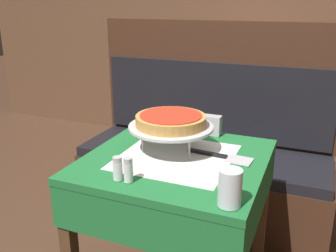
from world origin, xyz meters
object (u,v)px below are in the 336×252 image
Objects in this scene: salt_shaker at (118,169)px; napkin_holder at (210,125)px; dining_table_rear at (243,93)px; deep_dish_pizza at (171,120)px; pizza_server at (221,156)px; dining_table_front at (176,183)px; condiment_caddy at (253,74)px; pepper_shaker at (128,170)px; booth_bench at (204,164)px; water_glass_near at (230,188)px; pizza_pan_stand at (171,128)px.

napkin_holder is at bearing 73.99° from salt_shaker.
dining_table_rear is 2.57× the size of deep_dish_pizza.
napkin_holder is (-0.12, 0.24, 0.04)m from pizza_server.
dining_table_front is at bearing -88.00° from dining_table_rear.
pizza_server is (0.21, 0.01, -0.13)m from deep_dish_pizza.
pizza_server is 2.66× the size of napkin_holder.
napkin_holder is at bearing -88.23° from condiment_caddy.
dining_table_rear is 2.77× the size of pizza_server.
pepper_shaker is at bearing -92.45° from condiment_caddy.
booth_bench is at bearing 95.80° from deep_dish_pizza.
pizza_server is at bearing -84.13° from condiment_caddy.
condiment_caddy reaches higher than dining_table_front.
dining_table_rear is 6.26× the size of water_glass_near.
pizza_server is at bearing 108.23° from water_glass_near.
deep_dish_pizza is at bearing -91.88° from condiment_caddy.
dining_table_front is at bearing -99.24° from napkin_holder.
pepper_shaker reaches higher than salt_shaker.
pepper_shaker reaches higher than dining_table_front.
dining_table_front is at bearing 66.76° from salt_shaker.
dining_table_front is at bearing -48.64° from pizza_pan_stand.
deep_dish_pizza is 2.43× the size of water_glass_near.
water_glass_near reaches higher than salt_shaker.
booth_bench reaches higher than condiment_caddy.
salt_shaker is at bearing -102.64° from deep_dish_pizza.
salt_shaker is (-0.07, -0.31, -0.09)m from deep_dish_pizza.
booth_bench is 0.90m from pizza_server.
condiment_caddy reaches higher than water_glass_near.
pizza_server is (0.29, -0.75, 0.40)m from booth_bench.
deep_dish_pizza is at bearing 131.36° from dining_table_front.
pizza_server reaches higher than dining_table_rear.
dining_table_rear is at bearing 85.25° from booth_bench.
pepper_shaker is at bearing -95.29° from pizza_pan_stand.
deep_dish_pizza is 1.58m from condiment_caddy.
pizza_pan_stand reaches higher than pepper_shaker.
pizza_pan_stand is 1.30× the size of pizza_server.
dining_table_rear is 2.13× the size of pizza_pan_stand.
salt_shaker reaches higher than dining_table_front.
deep_dish_pizza reaches higher than dining_table_rear.
pepper_shaker is (-0.36, 0.02, -0.02)m from water_glass_near.
napkin_holder is (0.12, 0.57, 0.00)m from pepper_shaker.
deep_dish_pizza reaches higher than water_glass_near.
dining_table_front is at bearing -90.30° from condiment_caddy.
pepper_shaker is (-0.03, -0.31, -0.09)m from deep_dish_pizza.
water_glass_near is 1.40× the size of salt_shaker.
pizza_server is at bearing 19.45° from dining_table_front.
deep_dish_pizza is (-0.04, 0.05, 0.25)m from dining_table_front.
booth_bench reaches higher than napkin_holder.
deep_dish_pizza reaches higher than dining_table_front.
condiment_caddy is (-0.16, 1.57, 0.04)m from pizza_server.
salt_shaker is (-0.28, -0.32, 0.04)m from pizza_server.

